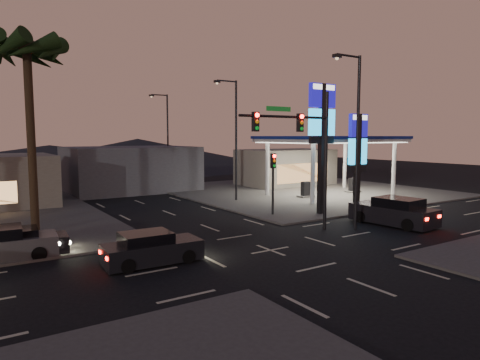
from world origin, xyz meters
TOP-DOWN VIEW (x-y plane):
  - ground at (0.00, 0.00)m, footprint 140.00×140.00m
  - corner_lot_ne at (16.00, 16.00)m, footprint 24.00×24.00m
  - gas_station at (16.00, 12.00)m, footprint 12.20×8.20m
  - convenience_store at (18.00, 21.00)m, footprint 10.00×6.00m
  - pylon_sign_tall at (8.50, 5.50)m, footprint 2.20×0.35m
  - pylon_sign_short at (11.00, 4.50)m, footprint 1.60×0.35m
  - traffic_signal_mast at (3.76, 1.99)m, footprint 6.10×0.39m
  - pedestal_signal at (5.50, 6.98)m, footprint 0.32×0.39m
  - streetlight_near at (6.79, 1.00)m, footprint 2.14×0.25m
  - streetlight_mid at (6.79, 14.00)m, footprint 2.14×0.25m
  - streetlight_far at (6.79, 28.00)m, footprint 2.14×0.25m
  - palm_a at (-9.00, 9.50)m, footprint 4.41×4.41m
  - building_far_mid at (2.00, 26.00)m, footprint 12.00×9.00m
  - hill_right at (15.00, 60.00)m, footprint 50.00×50.00m
  - hill_center at (0.00, 60.00)m, footprint 60.00×60.00m
  - car_lane_a_front at (-5.59, 1.10)m, footprint 4.31×1.93m
  - car_lane_b_front at (-10.99, 5.13)m, footprint 4.70×2.22m
  - car_lane_b_mid at (-10.24, 5.23)m, footprint 4.15×1.96m
  - suv_station at (10.01, 0.58)m, footprint 2.60×5.31m

SIDE VIEW (x-z plane):
  - ground at x=0.00m, z-range 0.00..0.00m
  - corner_lot_ne at x=16.00m, z-range 0.00..0.12m
  - car_lane_b_mid at x=-10.24m, z-range -0.05..1.27m
  - car_lane_a_front at x=-5.59m, z-range -0.05..1.34m
  - car_lane_b_front at x=-10.99m, z-range -0.05..1.44m
  - suv_station at x=10.01m, z-range -0.06..1.65m
  - convenience_store at x=18.00m, z-range 0.00..4.00m
  - hill_center at x=0.00m, z-range 0.00..4.00m
  - building_far_mid at x=2.00m, z-range 0.00..4.40m
  - hill_right at x=15.00m, z-range 0.00..5.00m
  - pedestal_signal at x=5.50m, z-range 0.77..5.07m
  - pylon_sign_short at x=11.00m, z-range 1.16..8.16m
  - gas_station at x=16.00m, z-range 2.34..7.82m
  - traffic_signal_mast at x=3.76m, z-range 1.23..9.23m
  - streetlight_near at x=6.79m, z-range 0.72..10.72m
  - streetlight_mid at x=6.79m, z-range 0.72..10.72m
  - streetlight_far at x=6.79m, z-range 0.72..10.72m
  - pylon_sign_tall at x=8.50m, z-range 1.89..10.89m
  - palm_a at x=-9.00m, z-range 4.00..14.86m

